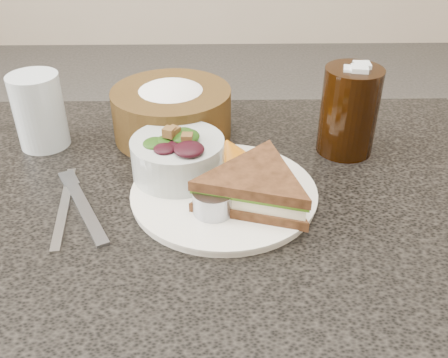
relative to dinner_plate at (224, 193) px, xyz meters
name	(u,v)px	position (x,y,z in m)	size (l,w,h in m)	color
dinner_plate	(224,193)	(0.00, 0.00, 0.00)	(0.26, 0.26, 0.01)	silver
sandwich	(255,187)	(0.04, -0.03, 0.03)	(0.18, 0.18, 0.05)	brown
salad_bowl	(178,151)	(-0.07, 0.04, 0.05)	(0.14, 0.14, 0.08)	#A9B2AE
dressing_ramekin	(213,202)	(-0.02, -0.05, 0.02)	(0.06, 0.06, 0.03)	#979BA7
orange_wedge	(227,148)	(0.01, 0.09, 0.02)	(0.07, 0.07, 0.03)	orange
fork	(85,209)	(-0.19, -0.03, 0.00)	(0.02, 0.17, 0.00)	#9599A4
knife	(64,206)	(-0.22, -0.02, 0.00)	(0.01, 0.19, 0.00)	#ABABAB
bread_basket	(172,105)	(-0.09, 0.19, 0.05)	(0.20, 0.20, 0.11)	#483415
cola_glass	(349,108)	(0.20, 0.13, 0.07)	(0.09, 0.09, 0.15)	black
water_glass	(39,111)	(-0.30, 0.16, 0.06)	(0.08, 0.08, 0.12)	silver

